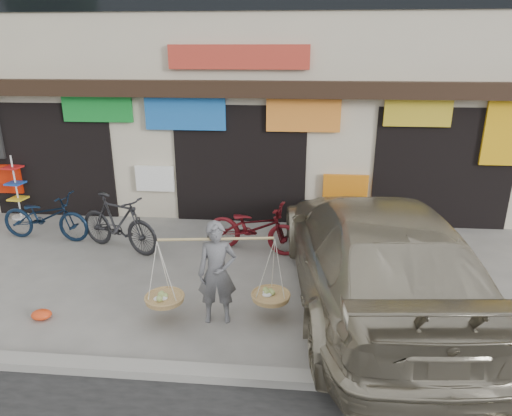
# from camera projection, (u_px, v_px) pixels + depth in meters

# --- Properties ---
(ground) EXTENTS (70.00, 70.00, 0.00)m
(ground) POSITION_uv_depth(u_px,v_px,m) (215.00, 295.00, 7.58)
(ground) COLOR gray
(ground) RESTS_ON ground
(kerb) EXTENTS (70.00, 0.25, 0.12)m
(kerb) POSITION_uv_depth(u_px,v_px,m) (186.00, 372.00, 5.68)
(kerb) COLOR gray
(kerb) RESTS_ON ground
(shophouse_block) EXTENTS (14.00, 6.32, 7.00)m
(shophouse_block) POSITION_uv_depth(u_px,v_px,m) (252.00, 65.00, 12.46)
(shophouse_block) COLOR beige
(shophouse_block) RESTS_ON ground
(street_vendor) EXTENTS (2.12, 0.77, 1.57)m
(street_vendor) POSITION_uv_depth(u_px,v_px,m) (217.00, 277.00, 6.65)
(street_vendor) COLOR slate
(street_vendor) RESTS_ON ground
(bike_0) EXTENTS (2.00, 0.84, 1.02)m
(bike_0) POSITION_uv_depth(u_px,v_px,m) (45.00, 217.00, 9.63)
(bike_0) COLOR #0D1D32
(bike_0) RESTS_ON ground
(bike_1) EXTENTS (2.01, 1.26, 1.17)m
(bike_1) POSITION_uv_depth(u_px,v_px,m) (118.00, 223.00, 9.09)
(bike_1) COLOR black
(bike_1) RESTS_ON ground
(bike_2) EXTENTS (2.02, 1.09, 1.01)m
(bike_2) POSITION_uv_depth(u_px,v_px,m) (253.00, 227.00, 9.07)
(bike_2) COLOR #5D1015
(bike_2) RESTS_ON ground
(bike_3) EXTENTS (2.02, 1.09, 1.01)m
(bike_3) POSITION_uv_depth(u_px,v_px,m) (255.00, 227.00, 9.07)
(bike_3) COLOR #5D1015
(bike_3) RESTS_ON ground
(suv) EXTENTS (3.01, 6.26, 1.76)m
(suv) POSITION_uv_depth(u_px,v_px,m) (374.00, 252.00, 7.08)
(suv) COLOR #A59C85
(suv) RESTS_ON ground
(display_rack) EXTENTS (0.42, 0.42, 1.53)m
(display_rack) POSITION_uv_depth(u_px,v_px,m) (17.00, 193.00, 10.85)
(display_rack) COLOR silver
(display_rack) RESTS_ON ground
(red_bag) EXTENTS (0.31, 0.25, 0.14)m
(red_bag) POSITION_uv_depth(u_px,v_px,m) (41.00, 315.00, 6.89)
(red_bag) COLOR #EB4016
(red_bag) RESTS_ON ground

